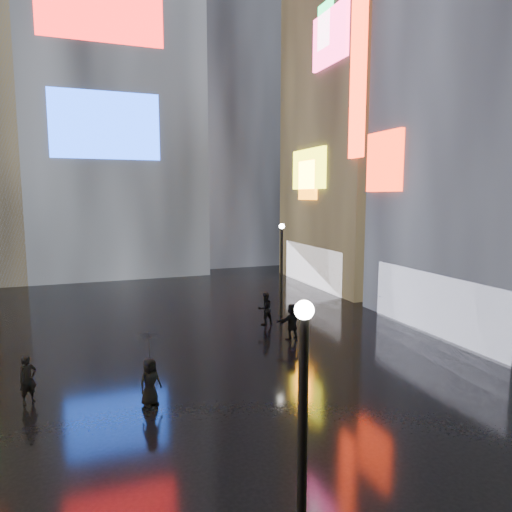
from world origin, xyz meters
TOP-DOWN VIEW (x-y plane):
  - ground at (0.00, 20.00)m, footprint 140.00×140.00m
  - building_right_far at (15.98, 30.00)m, footprint 10.28×12.00m
  - tower_main at (-3.00, 43.97)m, footprint 16.00×14.20m
  - tower_flank_right at (9.00, 46.00)m, footprint 12.00×12.00m
  - lamp_near at (-1.55, 5.67)m, footprint 0.30×0.30m
  - lamp_far at (5.50, 22.83)m, footprint 0.30×0.30m
  - pedestrian_4 at (-2.90, 14.06)m, footprint 0.90×0.79m
  - pedestrian_5 at (4.23, 18.61)m, footprint 1.67×0.92m
  - pedestrian_6 at (-6.62, 15.57)m, footprint 0.69×0.63m
  - pedestrian_7 at (3.97, 21.42)m, footprint 0.94×0.79m
  - umbrella_2 at (-2.90, 14.06)m, footprint 1.26×1.27m

SIDE VIEW (x-z plane):
  - ground at x=0.00m, z-range 0.00..0.00m
  - pedestrian_4 at x=-2.90m, z-range 0.00..1.55m
  - pedestrian_6 at x=-6.62m, z-range 0.00..1.58m
  - pedestrian_7 at x=3.97m, z-range 0.00..1.70m
  - pedestrian_5 at x=4.23m, z-range 0.00..1.72m
  - umbrella_2 at x=-2.90m, z-range 1.55..2.42m
  - lamp_near at x=-1.55m, z-range 0.34..5.54m
  - lamp_far at x=5.50m, z-range 0.34..5.54m
  - building_right_far at x=15.98m, z-range -0.02..27.98m
  - tower_flank_right at x=9.00m, z-range 0.00..34.00m
  - tower_main at x=-3.00m, z-range 0.01..42.01m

